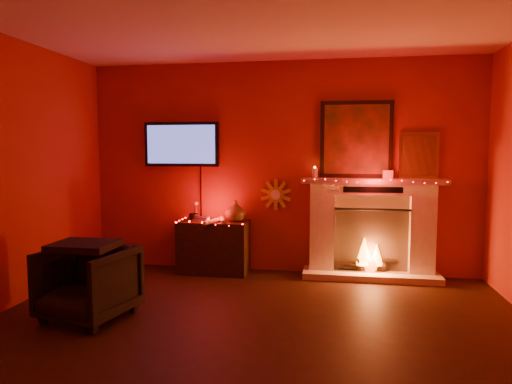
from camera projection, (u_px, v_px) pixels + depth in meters
room at (242, 181)px, 3.40m from camera, size 5.00×5.00×5.00m
fireplace at (371, 219)px, 5.62m from camera, size 1.72×0.40×2.18m
tv at (182, 145)px, 6.00m from camera, size 1.00×0.07×1.24m
sunburst_clock at (276, 195)px, 5.88m from camera, size 0.40×0.03×0.40m
console_table at (215, 244)px, 5.85m from camera, size 0.88×0.57×0.94m
armchair at (88, 283)px, 4.25m from camera, size 0.87×0.88×0.68m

